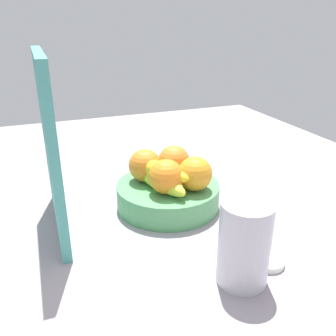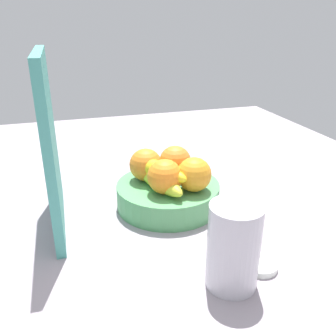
{
  "view_description": "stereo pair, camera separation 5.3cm",
  "coord_description": "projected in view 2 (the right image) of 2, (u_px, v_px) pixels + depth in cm",
  "views": [
    {
      "loc": [
        -67.13,
        29.85,
        41.54
      ],
      "look_at": [
        3.44,
        2.89,
        9.68
      ],
      "focal_mm": 38.3,
      "sensor_mm": 36.0,
      "label": 1
    },
    {
      "loc": [
        -68.86,
        24.79,
        41.54
      ],
      "look_at": [
        3.44,
        2.89,
        9.68
      ],
      "focal_mm": 38.3,
      "sensor_mm": 36.0,
      "label": 2
    }
  ],
  "objects": [
    {
      "name": "ground_plane",
      "position": [
        184.0,
        216.0,
        0.84
      ],
      "size": [
        180.0,
        140.0,
        3.0
      ],
      "primitive_type": "cube",
      "color": "gray"
    },
    {
      "name": "fruit_bowl",
      "position": [
        168.0,
        195.0,
        0.85
      ],
      "size": [
        24.04,
        24.04,
        5.68
      ],
      "primitive_type": "cylinder",
      "color": "#4F985B",
      "rests_on": "ground_plane"
    },
    {
      "name": "orange_front_left",
      "position": [
        176.0,
        161.0,
        0.86
      ],
      "size": [
        7.72,
        7.72,
        7.72
      ],
      "primitive_type": "sphere",
      "color": "orange",
      "rests_on": "fruit_bowl"
    },
    {
      "name": "orange_front_right",
      "position": [
        146.0,
        165.0,
        0.84
      ],
      "size": [
        7.72,
        7.72,
        7.72
      ],
      "primitive_type": "sphere",
      "color": "orange",
      "rests_on": "fruit_bowl"
    },
    {
      "name": "orange_center",
      "position": [
        165.0,
        177.0,
        0.78
      ],
      "size": [
        7.72,
        7.72,
        7.72
      ],
      "primitive_type": "sphere",
      "color": "orange",
      "rests_on": "fruit_bowl"
    },
    {
      "name": "orange_back_left",
      "position": [
        194.0,
        174.0,
        0.79
      ],
      "size": [
        7.72,
        7.72,
        7.72
      ],
      "primitive_type": "sphere",
      "color": "orange",
      "rests_on": "fruit_bowl"
    },
    {
      "name": "banana_bunch",
      "position": [
        158.0,
        175.0,
        0.8
      ],
      "size": [
        18.34,
        12.23,
        6.2
      ],
      "color": "yellow",
      "rests_on": "fruit_bowl"
    },
    {
      "name": "cutting_board",
      "position": [
        50.0,
        144.0,
        0.72
      ],
      "size": [
        28.01,
        1.95,
        36.0
      ],
      "primitive_type": "cube",
      "rotation": [
        0.0,
        0.0,
        -0.01
      ],
      "color": "teal",
      "rests_on": "ground_plane"
    },
    {
      "name": "thermos_tumbler",
      "position": [
        234.0,
        246.0,
        0.58
      ],
      "size": [
        8.61,
        8.61,
        14.81
      ],
      "primitive_type": "cylinder",
      "color": "silver",
      "rests_on": "ground_plane"
    },
    {
      "name": "jar_lid",
      "position": [
        260.0,
        265.0,
        0.64
      ],
      "size": [
        6.18,
        6.18,
        1.17
      ],
      "primitive_type": "cylinder",
      "color": "white",
      "rests_on": "ground_plane"
    }
  ]
}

